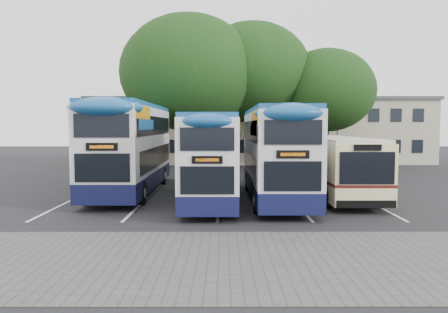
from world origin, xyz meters
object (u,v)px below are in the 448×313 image
at_px(tree_mid, 253,72).
at_px(bus_dd_mid, 211,154).
at_px(tree_left, 189,73).
at_px(bus_dd_left, 131,144).
at_px(lamp_post, 338,107).
at_px(bus_dd_right, 275,150).
at_px(tree_right, 326,91).
at_px(bus_single, 334,162).

height_order(tree_mid, bus_dd_mid, tree_mid).
height_order(tree_left, bus_dd_left, tree_left).
height_order(lamp_post, bus_dd_right, lamp_post).
relative_size(lamp_post, bus_dd_right, 0.87).
height_order(tree_left, bus_dd_right, tree_left).
xyz_separation_m(tree_mid, bus_dd_right, (0.21, -13.32, -5.32)).
bearing_deg(tree_left, tree_mid, 17.47).
xyz_separation_m(bus_dd_left, bus_dd_right, (7.34, -2.25, -0.17)).
relative_size(lamp_post, tree_mid, 0.79).
bearing_deg(bus_dd_left, lamp_post, 42.50).
relative_size(tree_right, bus_dd_left, 0.85).
relative_size(bus_dd_left, bus_dd_right, 1.07).
height_order(tree_left, bus_single, tree_left).
bearing_deg(tree_left, bus_dd_left, -103.65).
xyz_separation_m(bus_dd_left, bus_dd_mid, (4.29, -2.79, -0.35)).
height_order(tree_mid, bus_single, tree_mid).
bearing_deg(bus_dd_right, bus_single, 22.05).
bearing_deg(tree_right, lamp_post, 55.57).
relative_size(tree_right, bus_single, 0.95).
distance_m(tree_mid, bus_dd_left, 14.14).
height_order(tree_left, tree_right, tree_left).
xyz_separation_m(lamp_post, bus_dd_right, (-7.05, -15.43, -2.69)).
distance_m(tree_mid, bus_dd_mid, 15.18).
relative_size(tree_mid, bus_single, 1.16).
xyz_separation_m(tree_right, bus_dd_left, (-12.83, -10.91, -3.70)).
xyz_separation_m(bus_dd_mid, bus_dd_right, (3.06, 0.55, 0.17)).
xyz_separation_m(lamp_post, tree_left, (-12.07, -3.63, 2.34)).
bearing_deg(tree_mid, tree_left, -162.53).
bearing_deg(tree_mid, bus_dd_mid, -101.60).
height_order(bus_dd_left, bus_single, bus_dd_left).
relative_size(tree_left, bus_dd_right, 1.13).
bearing_deg(tree_mid, bus_single, -74.36).
bearing_deg(bus_dd_left, bus_dd_mid, -33.10).
bearing_deg(tree_left, bus_dd_right, -66.96).
xyz_separation_m(tree_mid, bus_dd_left, (-7.13, -11.07, -5.15)).
bearing_deg(bus_dd_mid, bus_single, 16.37).
bearing_deg(bus_dd_right, bus_dd_mid, -169.87).
distance_m(bus_dd_mid, bus_single, 6.50).
bearing_deg(bus_dd_mid, bus_dd_left, 146.90).
bearing_deg(bus_dd_mid, tree_right, 58.06).
xyz_separation_m(lamp_post, bus_dd_mid, (-10.10, -15.98, -2.87)).
relative_size(lamp_post, bus_single, 0.91).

